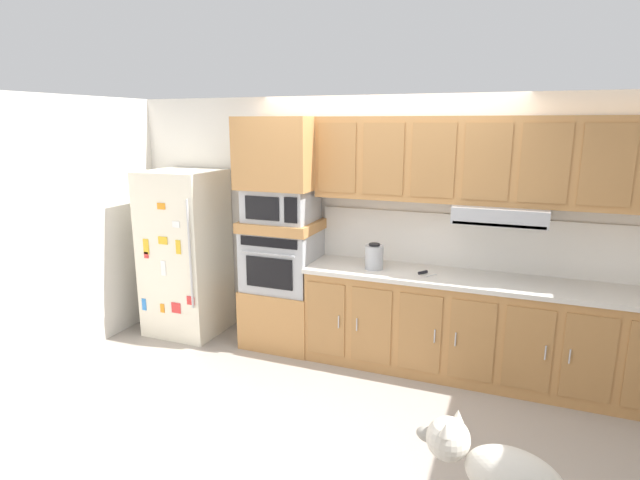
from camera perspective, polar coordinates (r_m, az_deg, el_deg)
ground_plane at (r=4.50m, az=3.02°, el=-16.88°), size 9.60×9.60×0.00m
back_kitchen_wall at (r=5.07m, az=7.21°, el=1.60°), size 6.20×0.12×2.50m
side_panel_left at (r=5.56m, az=-25.29°, el=1.46°), size 0.12×7.10×2.50m
refrigerator at (r=5.66m, az=-14.84°, el=-1.39°), size 0.76×0.73×1.76m
oven_base_cabinet at (r=5.33m, az=-4.13°, el=-8.42°), size 0.74×0.62×0.60m
built_in_oven at (r=5.14m, az=-4.25°, el=-2.19°), size 0.70×0.62×0.60m
appliance_mid_shelf at (r=5.06m, az=-4.30°, el=1.64°), size 0.74×0.62×0.10m
microwave at (r=5.02m, az=-4.36°, el=3.99°), size 0.64×0.54×0.32m
appliance_upper_cabinet at (r=4.97m, az=-4.44°, el=9.70°), size 0.74×0.62×0.68m
lower_cabinet_run at (r=4.81m, az=16.96°, el=-9.59°), size 3.06×0.63×0.88m
countertop_slab at (r=4.66m, az=17.34°, el=-4.34°), size 3.10×0.64×0.04m
backsplash_panel at (r=4.87m, az=17.83°, el=-0.35°), size 3.10×0.02×0.50m
upper_cabinet_with_hood at (r=4.60m, az=18.41°, el=8.10°), size 3.06×0.48×0.88m
screwdriver at (r=4.66m, az=11.54°, el=-3.60°), size 0.17×0.16×0.03m
electric_kettle at (r=4.73m, az=6.08°, el=-1.89°), size 0.17×0.17×0.24m
dog at (r=3.16m, az=19.27°, el=-23.30°), size 0.98×0.45×0.64m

